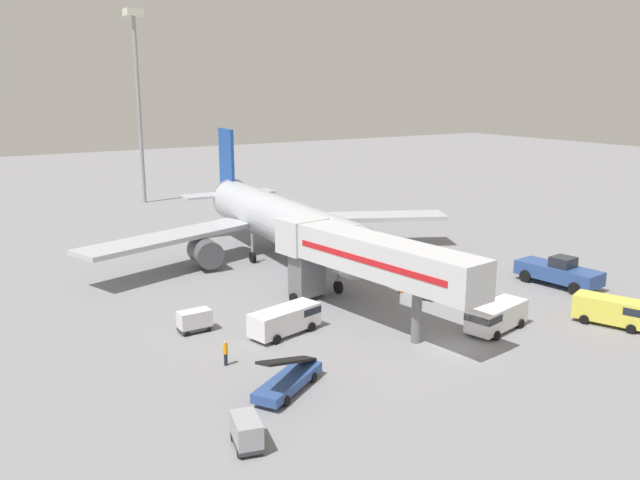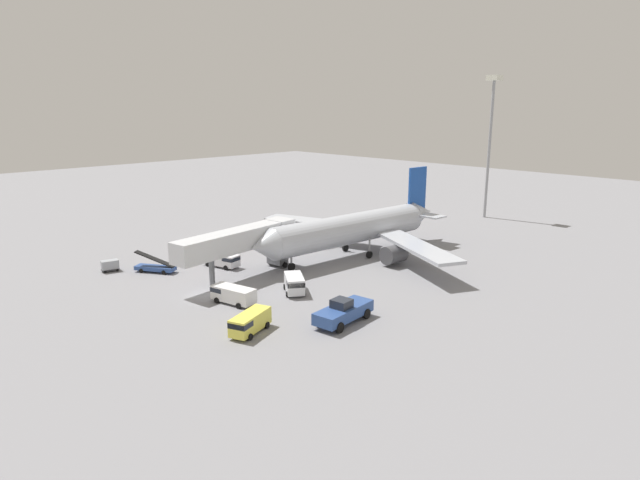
{
  "view_description": "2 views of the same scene",
  "coord_description": "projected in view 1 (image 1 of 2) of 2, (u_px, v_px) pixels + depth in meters",
  "views": [
    {
      "loc": [
        -29.47,
        -30.23,
        17.28
      ],
      "look_at": [
        1.66,
        19.78,
        3.37
      ],
      "focal_mm": 36.89,
      "sensor_mm": 36.0,
      "label": 1
    },
    {
      "loc": [
        54.43,
        -33.46,
        22.28
      ],
      "look_at": [
        -0.66,
        20.55,
        3.15
      ],
      "focal_mm": 30.63,
      "sensor_mm": 36.0,
      "label": 2
    }
  ],
  "objects": [
    {
      "name": "apron_light_mast",
      "position": [
        137.0,
        72.0,
        95.12
      ],
      "size": [
        2.4,
        2.4,
        27.86
      ],
      "color": "#93969B",
      "rests_on": "ground"
    },
    {
      "name": "jet_bridge",
      "position": [
        361.0,
        256.0,
        48.41
      ],
      "size": [
        5.74,
        19.53,
        6.74
      ],
      "color": "silver",
      "rests_on": "ground"
    },
    {
      "name": "service_van_far_left",
      "position": [
        495.0,
        316.0,
        47.15
      ],
      "size": [
        5.7,
        3.18,
        1.95
      ],
      "color": "white",
      "rests_on": "ground"
    },
    {
      "name": "airplane_at_gate",
      "position": [
        278.0,
        220.0,
        65.55
      ],
      "size": [
        39.89,
        36.99,
        12.39
      ],
      "color": "#B7BCC6",
      "rests_on": "ground"
    },
    {
      "name": "belt_loader_truck",
      "position": [
        288.0,
        379.0,
        37.95
      ],
      "size": [
        5.64,
        4.37,
        2.85
      ],
      "color": "#2D4C8E",
      "rests_on": "ground"
    },
    {
      "name": "pushback_tug",
      "position": [
        559.0,
        272.0,
        57.84
      ],
      "size": [
        3.61,
        7.68,
        2.68
      ],
      "color": "#2D4C8E",
      "rests_on": "ground"
    },
    {
      "name": "baggage_cart_outer_left",
      "position": [
        195.0,
        320.0,
        47.04
      ],
      "size": [
        2.33,
        1.3,
        1.59
      ],
      "color": "#38383D",
      "rests_on": "ground"
    },
    {
      "name": "safety_cone_alpha",
      "position": [
        400.0,
        289.0,
        56.11
      ],
      "size": [
        0.39,
        0.39,
        0.61
      ],
      "color": "black",
      "rests_on": "ground"
    },
    {
      "name": "service_van_near_center",
      "position": [
        450.0,
        284.0,
        54.53
      ],
      "size": [
        4.88,
        4.27,
        2.15
      ],
      "color": "white",
      "rests_on": "ground"
    },
    {
      "name": "ground_plane",
      "position": [
        454.0,
        349.0,
        44.11
      ],
      "size": [
        300.0,
        300.0,
        0.0
      ],
      "primitive_type": "plane",
      "color": "gray"
    },
    {
      "name": "service_van_far_center",
      "position": [
        286.0,
        319.0,
        46.69
      ],
      "size": [
        5.74,
        3.19,
        1.91
      ],
      "color": "white",
      "rests_on": "ground"
    },
    {
      "name": "baggage_cart_far_right",
      "position": [
        247.0,
        431.0,
        31.96
      ],
      "size": [
        1.72,
        2.47,
        1.56
      ],
      "color": "#38383D",
      "rests_on": "ground"
    },
    {
      "name": "service_van_mid_right",
      "position": [
        614.0,
        310.0,
        48.24
      ],
      "size": [
        3.64,
        5.57,
        2.05
      ],
      "color": "#E5DB4C",
      "rests_on": "ground"
    },
    {
      "name": "ground_crew_worker_foreground",
      "position": [
        226.0,
        352.0,
        41.38
      ],
      "size": [
        0.44,
        0.44,
        1.64
      ],
      "color": "#1E2333",
      "rests_on": "ground"
    }
  ]
}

